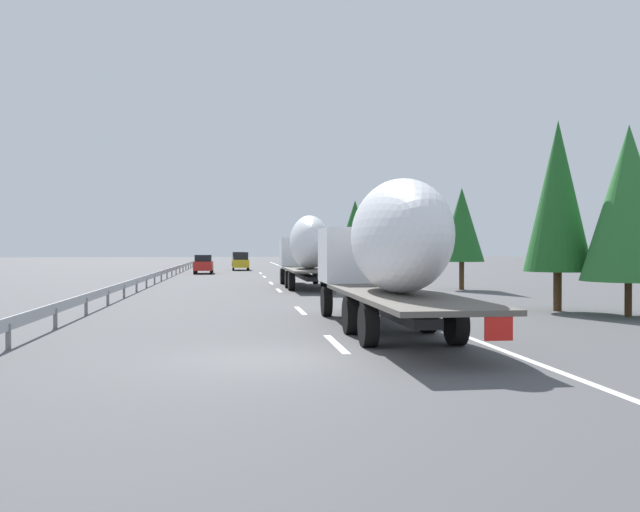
# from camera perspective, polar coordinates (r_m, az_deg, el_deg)

# --- Properties ---
(ground_plane) EXTENTS (260.00, 260.00, 0.00)m
(ground_plane) POSITION_cam_1_polar(r_m,az_deg,el_deg) (54.14, -6.73, -1.86)
(ground_plane) COLOR #4C4C4F
(lane_stripe_0) EXTENTS (3.20, 0.20, 0.01)m
(lane_stripe_0) POSITION_cam_1_polar(r_m,az_deg,el_deg) (16.45, 1.40, -7.65)
(lane_stripe_0) COLOR white
(lane_stripe_0) RESTS_ON ground_plane
(lane_stripe_1) EXTENTS (3.20, 0.20, 0.01)m
(lane_stripe_1) POSITION_cam_1_polar(r_m,az_deg,el_deg) (25.15, -1.72, -4.76)
(lane_stripe_1) COLOR white
(lane_stripe_1) RESTS_ON ground_plane
(lane_stripe_2) EXTENTS (3.20, 0.20, 0.01)m
(lane_stripe_2) POSITION_cam_1_polar(r_m,az_deg,el_deg) (37.13, -3.60, -3.01)
(lane_stripe_2) COLOR white
(lane_stripe_2) RESTS_ON ground_plane
(lane_stripe_3) EXTENTS (3.20, 0.20, 0.01)m
(lane_stripe_3) POSITION_cam_1_polar(r_m,az_deg,el_deg) (44.98, -4.28, -2.37)
(lane_stripe_3) COLOR white
(lane_stripe_3) RESTS_ON ground_plane
(lane_stripe_4) EXTENTS (3.20, 0.20, 0.01)m
(lane_stripe_4) POSITION_cam_1_polar(r_m,az_deg,el_deg) (55.22, -4.88, -1.80)
(lane_stripe_4) COLOR white
(lane_stripe_4) RESTS_ON ground_plane
(lane_stripe_5) EXTENTS (3.20, 0.20, 0.01)m
(lane_stripe_5) POSITION_cam_1_polar(r_m,az_deg,el_deg) (62.82, -5.19, -1.51)
(lane_stripe_5) COLOR white
(lane_stripe_5) RESTS_ON ground_plane
(edge_line_right) EXTENTS (110.00, 0.20, 0.01)m
(edge_line_right) POSITION_cam_1_polar(r_m,az_deg,el_deg) (59.46, -1.49, -1.63)
(edge_line_right) COLOR white
(edge_line_right) RESTS_ON ground_plane
(truck_lead) EXTENTS (12.28, 2.55, 4.28)m
(truck_lead) POSITION_cam_1_polar(r_m,az_deg,el_deg) (39.25, -1.18, 0.70)
(truck_lead) COLOR silver
(truck_lead) RESTS_ON ground_plane
(truck_trailing) EXTENTS (13.37, 2.55, 4.21)m
(truck_trailing) POSITION_cam_1_polar(r_m,az_deg,el_deg) (18.68, 5.87, 0.71)
(truck_trailing) COLOR silver
(truck_trailing) RESTS_ON ground_plane
(car_silver_hatch) EXTENTS (4.71, 1.83, 1.89)m
(car_silver_hatch) POSITION_cam_1_polar(r_m,az_deg,el_deg) (93.14, -7.12, -0.22)
(car_silver_hatch) COLOR #ADB2B7
(car_silver_hatch) RESTS_ON ground_plane
(car_red_compact) EXTENTS (4.35, 1.73, 1.78)m
(car_red_compact) POSITION_cam_1_polar(r_m,az_deg,el_deg) (62.83, -10.11, -0.69)
(car_red_compact) COLOR red
(car_red_compact) RESTS_ON ground_plane
(car_yellow_coupe) EXTENTS (4.54, 1.83, 1.98)m
(car_yellow_coupe) POSITION_cam_1_polar(r_m,az_deg,el_deg) (72.19, -6.92, -0.45)
(car_yellow_coupe) COLOR gold
(car_yellow_coupe) RESTS_ON ground_plane
(road_sign) EXTENTS (0.10, 0.90, 3.49)m
(road_sign) POSITION_cam_1_polar(r_m,az_deg,el_deg) (64.75, -0.92, 0.68)
(road_sign) COLOR gray
(road_sign) RESTS_ON ground_plane
(tree_0) EXTENTS (3.44, 3.44, 6.82)m
(tree_0) POSITION_cam_1_polar(r_m,az_deg,el_deg) (60.38, 3.07, 2.33)
(tree_0) COLOR #472D19
(tree_0) RESTS_ON ground_plane
(tree_1) EXTENTS (2.53, 2.53, 7.26)m
(tree_1) POSITION_cam_1_polar(r_m,az_deg,el_deg) (26.52, 20.01, 4.92)
(tree_1) COLOR #472D19
(tree_1) RESTS_ON ground_plane
(tree_2) EXTENTS (2.58, 2.58, 5.89)m
(tree_2) POSITION_cam_1_polar(r_m,az_deg,el_deg) (38.63, 12.24, 2.67)
(tree_2) COLOR #472D19
(tree_2) RESTS_ON ground_plane
(tree_3) EXTENTS (3.25, 3.25, 6.71)m
(tree_3) POSITION_cam_1_polar(r_m,az_deg,el_deg) (25.30, 25.30, 4.20)
(tree_3) COLOR #472D19
(tree_3) RESTS_ON ground_plane
(tree_4) EXTENTS (2.43, 2.43, 6.25)m
(tree_4) POSITION_cam_1_polar(r_m,az_deg,el_deg) (57.72, 5.63, 2.25)
(tree_4) COLOR #472D19
(tree_4) RESTS_ON ground_plane
(tree_5) EXTENTS (2.83, 2.83, 6.10)m
(tree_5) POSITION_cam_1_polar(r_m,az_deg,el_deg) (75.88, 2.65, 1.78)
(tree_5) COLOR #472D19
(tree_5) RESTS_ON ground_plane
(guardrail_median) EXTENTS (94.00, 0.10, 0.76)m
(guardrail_median) POSITION_cam_1_polar(r_m,az_deg,el_deg) (57.35, -12.78, -1.15)
(guardrail_median) COLOR #9EA0A5
(guardrail_median) RESTS_ON ground_plane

